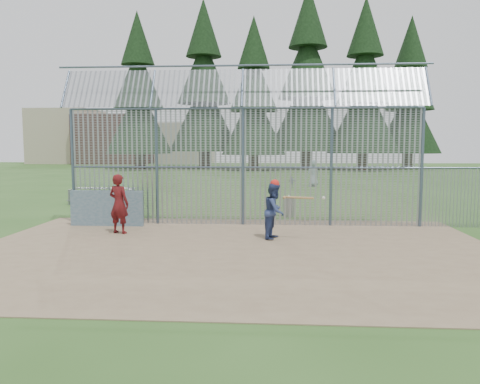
# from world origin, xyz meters

# --- Properties ---
(ground) EXTENTS (120.00, 120.00, 0.00)m
(ground) POSITION_xyz_m (0.00, 0.00, 0.00)
(ground) COLOR #2D511E
(ground) RESTS_ON ground
(dirt_infield) EXTENTS (14.00, 10.00, 0.02)m
(dirt_infield) POSITION_xyz_m (0.00, -0.50, 0.01)
(dirt_infield) COLOR #756047
(dirt_infield) RESTS_ON ground
(dugout_wall) EXTENTS (2.50, 0.12, 1.20)m
(dugout_wall) POSITION_xyz_m (-4.60, 2.90, 0.62)
(dugout_wall) COLOR #38566B
(dugout_wall) RESTS_ON dirt_infield
(batter) EXTENTS (0.82, 0.94, 1.64)m
(batter) POSITION_xyz_m (1.08, 1.12, 0.84)
(batter) COLOR navy
(batter) RESTS_ON dirt_infield
(onlooker) EXTENTS (0.78, 0.63, 1.85)m
(onlooker) POSITION_xyz_m (-3.74, 1.61, 0.95)
(onlooker) COLOR maroon
(onlooker) RESTS_ON dirt_infield
(bg_kid_standing) EXTENTS (1.04, 0.92, 1.80)m
(bg_kid_standing) POSITION_xyz_m (3.75, 18.76, 0.90)
(bg_kid_standing) COLOR gray
(bg_kid_standing) RESTS_ON ground
(bg_kid_seated) EXTENTS (0.46, 0.19, 0.78)m
(bg_kid_seated) POSITION_xyz_m (2.28, 17.36, 0.39)
(bg_kid_seated) COLOR slate
(bg_kid_seated) RESTS_ON ground
(batting_gear) EXTENTS (1.55, 0.54, 0.56)m
(batting_gear) POSITION_xyz_m (1.24, 1.08, 1.55)
(batting_gear) COLOR red
(batting_gear) RESTS_ON ground
(trash_can) EXTENTS (0.56, 0.56, 0.82)m
(trash_can) POSITION_xyz_m (1.67, 5.58, 0.38)
(trash_can) COLOR gray
(trash_can) RESTS_ON ground
(bleacher) EXTENTS (3.00, 0.95, 0.72)m
(bleacher) POSITION_xyz_m (-6.97, 8.82, 0.41)
(bleacher) COLOR slate
(bleacher) RESTS_ON ground
(backstop_fence) EXTENTS (20.09, 0.81, 5.30)m
(backstop_fence) POSITION_xyz_m (1.81, 3.43, 2.36)
(backstop_fence) COLOR #47566B
(backstop_fence) RESTS_ON ground
(conifer_row) EXTENTS (38.48, 12.26, 20.20)m
(conifer_row) POSITION_xyz_m (1.93, 41.51, 10.83)
(conifer_row) COLOR #332319
(conifer_row) RESTS_ON ground
(distant_buildings) EXTENTS (26.50, 10.50, 8.00)m
(distant_buildings) POSITION_xyz_m (-23.18, 56.49, 3.60)
(distant_buildings) COLOR brown
(distant_buildings) RESTS_ON ground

